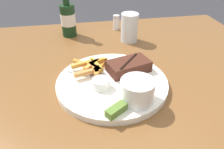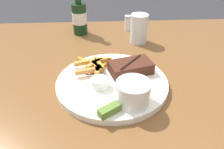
% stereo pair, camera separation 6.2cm
% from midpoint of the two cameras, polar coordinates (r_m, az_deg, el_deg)
% --- Properties ---
extents(dining_table, '(1.22, 1.06, 0.77)m').
position_cam_midpoint_polar(dining_table, '(0.69, -2.58, -8.56)').
color(dining_table, brown).
rests_on(dining_table, ground_plane).
extents(dinner_plate, '(0.32, 0.32, 0.02)m').
position_cam_midpoint_polar(dinner_plate, '(0.64, -2.79, -2.27)').
color(dinner_plate, white).
rests_on(dinner_plate, dining_table).
extents(steak_portion, '(0.14, 0.10, 0.04)m').
position_cam_midpoint_polar(steak_portion, '(0.66, 1.70, 2.12)').
color(steak_portion, '#472319').
rests_on(steak_portion, dinner_plate).
extents(fries_pile, '(0.13, 0.12, 0.02)m').
position_cam_midpoint_polar(fries_pile, '(0.67, -7.59, 2.10)').
color(fries_pile, '#C38A38').
rests_on(fries_pile, dinner_plate).
extents(coleslaw_cup, '(0.09, 0.09, 0.06)m').
position_cam_midpoint_polar(coleslaw_cup, '(0.54, 3.39, -4.12)').
color(coleslaw_cup, white).
rests_on(coleslaw_cup, dinner_plate).
extents(dipping_sauce_cup, '(0.05, 0.05, 0.03)m').
position_cam_midpoint_polar(dipping_sauce_cup, '(0.59, -5.83, -2.38)').
color(dipping_sauce_cup, silver).
rests_on(dipping_sauce_cup, dinner_plate).
extents(pickle_spear, '(0.06, 0.05, 0.02)m').
position_cam_midpoint_polar(pickle_spear, '(0.52, -2.36, -9.41)').
color(pickle_spear, '#567A2D').
rests_on(pickle_spear, dinner_plate).
extents(fork_utensil, '(0.12, 0.08, 0.00)m').
position_cam_midpoint_polar(fork_utensil, '(0.66, -9.70, -0.02)').
color(fork_utensil, '#B7B7BC').
rests_on(fork_utensil, dinner_plate).
extents(beer_bottle, '(0.06, 0.06, 0.21)m').
position_cam_midpoint_polar(beer_bottle, '(0.95, -13.31, 14.03)').
color(beer_bottle, '#143319').
rests_on(beer_bottle, dining_table).
extents(drinking_glass, '(0.07, 0.07, 0.11)m').
position_cam_midpoint_polar(drinking_glass, '(0.88, 2.55, 12.09)').
color(drinking_glass, silver).
rests_on(drinking_glass, dining_table).
extents(salt_shaker, '(0.03, 0.03, 0.07)m').
position_cam_midpoint_polar(salt_shaker, '(1.00, -0.70, 13.44)').
color(salt_shaker, white).
rests_on(salt_shaker, dining_table).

